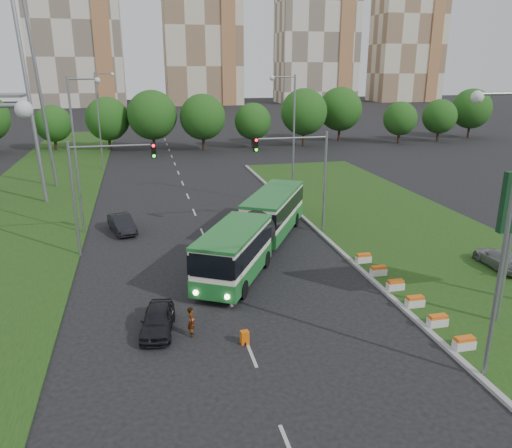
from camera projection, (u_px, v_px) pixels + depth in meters
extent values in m
plane|color=black|center=(279.00, 293.00, 29.27)|extent=(360.00, 360.00, 0.00)
cube|color=#1C3F12|center=(410.00, 233.00, 39.47)|extent=(14.00, 60.00, 0.15)
cube|color=#969696|center=(327.00, 240.00, 37.97)|extent=(0.30, 60.00, 0.18)
cube|color=#1C3F12|center=(33.00, 202.00, 48.60)|extent=(12.00, 110.00, 0.10)
cylinder|color=gray|center=(504.00, 273.00, 25.00)|extent=(0.24, 0.24, 5.60)
cylinder|color=gray|center=(325.00, 183.00, 38.72)|extent=(0.20, 0.20, 8.00)
cylinder|color=gray|center=(292.00, 138.00, 37.03)|extent=(5.50, 0.14, 0.14)
cube|color=black|center=(256.00, 145.00, 36.56)|extent=(0.32, 0.32, 1.00)
cylinder|color=gray|center=(74.00, 200.00, 33.84)|extent=(0.20, 0.20, 8.00)
cylinder|color=gray|center=(111.00, 146.00, 33.33)|extent=(5.50, 0.14, 0.14)
cube|color=black|center=(154.00, 151.00, 34.05)|extent=(0.32, 0.32, 1.00)
cube|color=beige|center=(74.00, 21.00, 155.25)|extent=(28.00, 15.00, 52.00)
cube|color=beige|center=(202.00, 26.00, 164.15)|extent=(25.00, 15.00, 50.00)
cube|color=beige|center=(317.00, 33.00, 173.19)|extent=(27.00, 15.00, 47.00)
cube|color=beige|center=(407.00, 45.00, 181.77)|extent=(24.00, 14.00, 40.00)
cube|color=white|center=(270.00, 253.00, 30.20)|extent=(2.70, 7.44, 2.91)
cube|color=white|center=(240.00, 211.00, 39.06)|extent=(2.70, 9.06, 2.91)
cylinder|color=black|center=(254.00, 232.00, 34.27)|extent=(2.70, 1.35, 2.70)
cube|color=#1E6A2B|center=(270.00, 268.00, 30.50)|extent=(2.78, 7.50, 1.02)
cube|color=#1E6A2B|center=(240.00, 222.00, 39.36)|extent=(2.78, 9.12, 1.02)
cube|color=black|center=(271.00, 246.00, 30.06)|extent=(2.78, 7.50, 1.13)
cube|color=black|center=(240.00, 205.00, 38.92)|extent=(2.78, 9.12, 1.13)
imported|color=black|center=(158.00, 320.00, 24.84)|extent=(2.09, 3.98, 1.29)
imported|color=black|center=(122.00, 224.00, 39.77)|extent=(2.53, 4.49, 1.40)
imported|color=gray|center=(501.00, 258.00, 32.42)|extent=(1.86, 4.33, 1.24)
imported|color=gray|center=(191.00, 322.00, 24.44)|extent=(0.39, 0.58, 1.54)
cube|color=#D95A0B|center=(245.00, 337.00, 23.85)|extent=(0.39, 0.33, 0.67)
cylinder|color=black|center=(245.00, 344.00, 23.77)|extent=(0.04, 0.16, 0.16)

